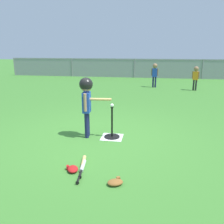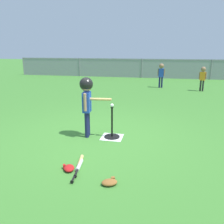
{
  "view_description": "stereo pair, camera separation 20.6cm",
  "coord_description": "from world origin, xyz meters",
  "px_view_note": "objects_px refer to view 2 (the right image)",
  "views": [
    {
      "loc": [
        1.03,
        -4.49,
        1.83
      ],
      "look_at": [
        0.27,
        0.08,
        0.55
      ],
      "focal_mm": 37.85,
      "sensor_mm": 36.0,
      "label": 1
    },
    {
      "loc": [
        1.23,
        -4.45,
        1.83
      ],
      "look_at": [
        0.27,
        0.08,
        0.55
      ],
      "focal_mm": 37.85,
      "sensor_mm": 36.0,
      "label": 2
    }
  ],
  "objects_px": {
    "spare_bat_wood": "(80,163)",
    "glove_near_bats": "(69,168)",
    "batter_child": "(87,95)",
    "baseball_on_tee": "(112,105)",
    "fielder_near_right": "(203,76)",
    "glove_by_plate": "(110,182)",
    "batting_tee": "(112,133)",
    "fielder_deep_left": "(161,72)",
    "spare_bat_silver": "(79,167)"
  },
  "relations": [
    {
      "from": "batting_tee",
      "to": "fielder_near_right",
      "type": "height_order",
      "value": "fielder_near_right"
    },
    {
      "from": "batting_tee",
      "to": "glove_by_plate",
      "type": "xyz_separation_m",
      "value": [
        0.33,
        -1.74,
        -0.07
      ]
    },
    {
      "from": "glove_by_plate",
      "to": "spare_bat_silver",
      "type": "bearing_deg",
      "value": 150.31
    },
    {
      "from": "baseball_on_tee",
      "to": "fielder_deep_left",
      "type": "bearing_deg",
      "value": 82.08
    },
    {
      "from": "spare_bat_silver",
      "to": "glove_by_plate",
      "type": "bearing_deg",
      "value": -29.69
    },
    {
      "from": "baseball_on_tee",
      "to": "fielder_near_right",
      "type": "xyz_separation_m",
      "value": [
        2.65,
        6.07,
        -0.02
      ]
    },
    {
      "from": "batting_tee",
      "to": "batter_child",
      "type": "xyz_separation_m",
      "value": [
        -0.51,
        -0.04,
        0.79
      ]
    },
    {
      "from": "glove_by_plate",
      "to": "batting_tee",
      "type": "bearing_deg",
      "value": 100.8
    },
    {
      "from": "spare_bat_wood",
      "to": "batting_tee",
      "type": "bearing_deg",
      "value": 78.16
    },
    {
      "from": "baseball_on_tee",
      "to": "fielder_deep_left",
      "type": "relative_size",
      "value": 0.07
    },
    {
      "from": "fielder_near_right",
      "to": "spare_bat_silver",
      "type": "relative_size",
      "value": 1.58
    },
    {
      "from": "glove_by_plate",
      "to": "glove_near_bats",
      "type": "height_order",
      "value": "same"
    },
    {
      "from": "batting_tee",
      "to": "glove_by_plate",
      "type": "bearing_deg",
      "value": -79.2
    },
    {
      "from": "fielder_near_right",
      "to": "glove_near_bats",
      "type": "xyz_separation_m",
      "value": [
        -3.02,
        -7.55,
        -0.63
      ]
    },
    {
      "from": "batter_child",
      "to": "glove_by_plate",
      "type": "height_order",
      "value": "batter_child"
    },
    {
      "from": "batter_child",
      "to": "spare_bat_wood",
      "type": "xyz_separation_m",
      "value": [
        0.25,
        -1.22,
        -0.86
      ]
    },
    {
      "from": "spare_bat_wood",
      "to": "glove_near_bats",
      "type": "bearing_deg",
      "value": -115.43
    },
    {
      "from": "baseball_on_tee",
      "to": "spare_bat_silver",
      "type": "xyz_separation_m",
      "value": [
        -0.23,
        -1.41,
        -0.66
      ]
    },
    {
      "from": "batter_child",
      "to": "spare_bat_wood",
      "type": "distance_m",
      "value": 1.52
    },
    {
      "from": "spare_bat_wood",
      "to": "glove_near_bats",
      "type": "height_order",
      "value": "glove_near_bats"
    },
    {
      "from": "batter_child",
      "to": "batting_tee",
      "type": "bearing_deg",
      "value": 4.79
    },
    {
      "from": "glove_by_plate",
      "to": "batter_child",
      "type": "bearing_deg",
      "value": 116.49
    },
    {
      "from": "fielder_near_right",
      "to": "glove_near_bats",
      "type": "relative_size",
      "value": 3.91
    },
    {
      "from": "batting_tee",
      "to": "fielder_deep_left",
      "type": "bearing_deg",
      "value": 82.08
    },
    {
      "from": "batter_child",
      "to": "fielder_near_right",
      "type": "height_order",
      "value": "batter_child"
    },
    {
      "from": "fielder_deep_left",
      "to": "glove_by_plate",
      "type": "relative_size",
      "value": 4.16
    },
    {
      "from": "batter_child",
      "to": "fielder_near_right",
      "type": "xyz_separation_m",
      "value": [
        3.16,
        6.11,
        -0.22
      ]
    },
    {
      "from": "batting_tee",
      "to": "glove_near_bats",
      "type": "relative_size",
      "value": 2.46
    },
    {
      "from": "baseball_on_tee",
      "to": "batter_child",
      "type": "height_order",
      "value": "batter_child"
    },
    {
      "from": "batter_child",
      "to": "spare_bat_silver",
      "type": "xyz_separation_m",
      "value": [
        0.28,
        -1.37,
        -0.86
      ]
    },
    {
      "from": "fielder_deep_left",
      "to": "glove_near_bats",
      "type": "bearing_deg",
      "value": -99.04
    },
    {
      "from": "spare_bat_wood",
      "to": "baseball_on_tee",
      "type": "bearing_deg",
      "value": 78.16
    },
    {
      "from": "spare_bat_wood",
      "to": "glove_near_bats",
      "type": "distance_m",
      "value": 0.24
    },
    {
      "from": "fielder_deep_left",
      "to": "glove_near_bats",
      "type": "distance_m",
      "value": 8.22
    },
    {
      "from": "batter_child",
      "to": "fielder_deep_left",
      "type": "relative_size",
      "value": 1.13
    },
    {
      "from": "fielder_deep_left",
      "to": "glove_by_plate",
      "type": "bearing_deg",
      "value": -94.03
    },
    {
      "from": "spare_bat_wood",
      "to": "glove_by_plate",
      "type": "bearing_deg",
      "value": -38.15
    },
    {
      "from": "batter_child",
      "to": "baseball_on_tee",
      "type": "bearing_deg",
      "value": 4.79
    },
    {
      "from": "spare_bat_silver",
      "to": "baseball_on_tee",
      "type": "bearing_deg",
      "value": 80.6
    },
    {
      "from": "fielder_near_right",
      "to": "spare_bat_silver",
      "type": "xyz_separation_m",
      "value": [
        -2.89,
        -7.48,
        -0.64
      ]
    },
    {
      "from": "fielder_near_right",
      "to": "fielder_deep_left",
      "type": "distance_m",
      "value": 1.82
    },
    {
      "from": "spare_bat_wood",
      "to": "spare_bat_silver",
      "type": "bearing_deg",
      "value": -77.86
    },
    {
      "from": "fielder_near_right",
      "to": "glove_near_bats",
      "type": "height_order",
      "value": "fielder_near_right"
    },
    {
      "from": "fielder_near_right",
      "to": "baseball_on_tee",
      "type": "bearing_deg",
      "value": -113.62
    },
    {
      "from": "batting_tee",
      "to": "spare_bat_wood",
      "type": "xyz_separation_m",
      "value": [
        -0.27,
        -1.27,
        -0.07
      ]
    },
    {
      "from": "glove_by_plate",
      "to": "glove_near_bats",
      "type": "xyz_separation_m",
      "value": [
        -0.7,
        0.26,
        0.0
      ]
    },
    {
      "from": "glove_by_plate",
      "to": "spare_bat_wood",
      "type": "bearing_deg",
      "value": 141.85
    },
    {
      "from": "fielder_near_right",
      "to": "spare_bat_silver",
      "type": "bearing_deg",
      "value": -111.1
    },
    {
      "from": "glove_near_bats",
      "to": "batting_tee",
      "type": "bearing_deg",
      "value": 76.08
    },
    {
      "from": "batting_tee",
      "to": "baseball_on_tee",
      "type": "distance_m",
      "value": 0.59
    }
  ]
}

